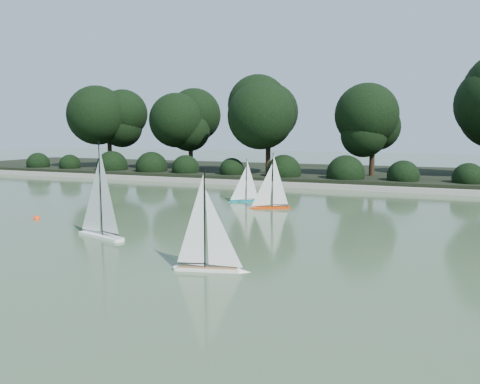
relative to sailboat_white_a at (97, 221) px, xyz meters
The scene contains 10 objects.
ground 2.65m from the sailboat_white_a, ahead, with size 80.00×80.00×0.00m, color #35492C.
pond_coping 9.40m from the sailboat_white_a, 73.76° to the left, with size 40.00×0.35×0.18m, color gray.
far_bank 13.29m from the sailboat_white_a, 78.59° to the left, with size 40.00×8.00×0.30m, color black.
tree_line 12.32m from the sailboat_white_a, 71.38° to the left, with size 26.31×3.93×4.39m.
shrub_hedge 10.27m from the sailboat_white_a, 75.16° to the left, with size 29.10×1.10×1.10m.
sailboat_white_a is the anchor object (origin of this frame).
sailboat_white_b 3.17m from the sailboat_white_a, 21.17° to the right, with size 1.12×0.44×1.53m.
sailboat_orange 4.68m from the sailboat_white_a, 66.21° to the left, with size 1.07×0.60×1.53m.
sailboat_teal 5.16m from the sailboat_white_a, 80.20° to the left, with size 0.89×0.58×1.30m.
race_buoy 2.64m from the sailboat_white_a, 159.11° to the left, with size 0.16×0.16×0.16m, color #F8380D.
Camera 1 is at (3.10, -6.94, 1.94)m, focal length 35.00 mm.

